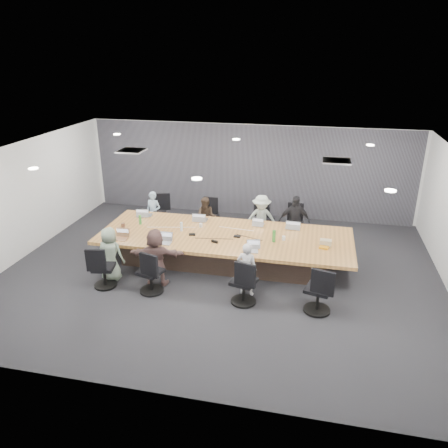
% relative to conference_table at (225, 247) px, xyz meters
% --- Properties ---
extents(floor, '(10.00, 8.00, 0.00)m').
position_rel_conference_table_xyz_m(floor, '(0.00, -0.50, -0.40)').
color(floor, '#25262A').
rests_on(floor, ground).
extents(ceiling, '(10.00, 8.00, 0.00)m').
position_rel_conference_table_xyz_m(ceiling, '(0.00, -0.50, 2.40)').
color(ceiling, white).
rests_on(ceiling, wall_back).
extents(wall_back, '(10.00, 0.00, 2.80)m').
position_rel_conference_table_xyz_m(wall_back, '(0.00, 3.50, 1.00)').
color(wall_back, silver).
rests_on(wall_back, ground).
extents(wall_front, '(10.00, 0.00, 2.80)m').
position_rel_conference_table_xyz_m(wall_front, '(0.00, -4.50, 1.00)').
color(wall_front, silver).
rests_on(wall_front, ground).
extents(wall_left, '(0.00, 8.00, 2.80)m').
position_rel_conference_table_xyz_m(wall_left, '(-5.00, -0.50, 1.00)').
color(wall_left, silver).
rests_on(wall_left, ground).
extents(curtain, '(9.80, 0.04, 2.80)m').
position_rel_conference_table_xyz_m(curtain, '(0.00, 3.42, 1.00)').
color(curtain, '#4E4C57').
rests_on(curtain, ground).
extents(conference_table, '(6.00, 2.20, 0.74)m').
position_rel_conference_table_xyz_m(conference_table, '(0.00, 0.00, 0.00)').
color(conference_table, '#433229').
rests_on(conference_table, ground).
extents(chair_0, '(0.70, 0.70, 0.81)m').
position_rel_conference_table_xyz_m(chair_0, '(-2.34, 1.70, 0.00)').
color(chair_0, black).
rests_on(chair_0, ground).
extents(chair_1, '(0.56, 0.56, 0.78)m').
position_rel_conference_table_xyz_m(chair_1, '(-0.81, 1.70, -0.01)').
color(chair_1, black).
rests_on(chair_1, ground).
extents(chair_2, '(0.71, 0.71, 0.85)m').
position_rel_conference_table_xyz_m(chair_2, '(0.69, 1.70, 0.02)').
color(chair_2, black).
rests_on(chair_2, ground).
extents(chair_3, '(0.55, 0.55, 0.79)m').
position_rel_conference_table_xyz_m(chair_3, '(1.55, 1.70, -0.01)').
color(chair_3, black).
rests_on(chair_3, ground).
extents(chair_4, '(0.61, 0.61, 0.77)m').
position_rel_conference_table_xyz_m(chair_4, '(-2.32, -1.70, -0.01)').
color(chair_4, black).
rests_on(chair_4, ground).
extents(chair_5, '(0.68, 0.68, 0.80)m').
position_rel_conference_table_xyz_m(chair_5, '(-1.24, -1.70, -0.00)').
color(chair_5, black).
rests_on(chair_5, ground).
extents(chair_6, '(0.68, 0.68, 0.82)m').
position_rel_conference_table_xyz_m(chair_6, '(0.76, -1.70, 0.01)').
color(chair_6, black).
rests_on(chair_6, ground).
extents(chair_7, '(0.70, 0.70, 0.84)m').
position_rel_conference_table_xyz_m(chair_7, '(2.25, -1.70, 0.02)').
color(chair_7, black).
rests_on(chair_7, ground).
extents(person_0, '(0.48, 0.35, 1.22)m').
position_rel_conference_table_xyz_m(person_0, '(-2.34, 1.35, 0.21)').
color(person_0, '#8EA9C0').
rests_on(person_0, ground).
extents(laptop_0, '(0.36, 0.27, 0.02)m').
position_rel_conference_table_xyz_m(laptop_0, '(-2.34, 0.80, 0.35)').
color(laptop_0, '#B2B2B7').
rests_on(laptop_0, conference_table).
extents(person_1, '(0.59, 0.47, 1.16)m').
position_rel_conference_table_xyz_m(person_1, '(-0.81, 1.35, 0.18)').
color(person_1, '#3A2C22').
rests_on(person_1, ground).
extents(laptop_1, '(0.36, 0.25, 0.02)m').
position_rel_conference_table_xyz_m(laptop_1, '(-0.81, 0.80, 0.35)').
color(laptop_1, '#B2B2B7').
rests_on(laptop_1, conference_table).
extents(person_2, '(0.91, 0.58, 1.34)m').
position_rel_conference_table_xyz_m(person_2, '(0.69, 1.35, 0.27)').
color(person_2, '#9DACA0').
rests_on(person_2, ground).
extents(laptop_2, '(0.29, 0.21, 0.02)m').
position_rel_conference_table_xyz_m(laptop_2, '(0.69, 0.80, 0.35)').
color(laptop_2, '#B2B2B7').
rests_on(laptop_2, conference_table).
extents(person_3, '(0.86, 0.48, 1.39)m').
position_rel_conference_table_xyz_m(person_3, '(1.55, 1.35, 0.29)').
color(person_3, black).
rests_on(person_3, ground).
extents(laptop_3, '(0.37, 0.27, 0.02)m').
position_rel_conference_table_xyz_m(laptop_3, '(1.55, 0.80, 0.35)').
color(laptop_3, '#B2B2B7').
rests_on(laptop_3, conference_table).
extents(person_4, '(0.63, 0.42, 1.25)m').
position_rel_conference_table_xyz_m(person_4, '(-2.32, -1.35, 0.22)').
color(person_4, gray).
rests_on(person_4, ground).
extents(laptop_4, '(0.33, 0.23, 0.02)m').
position_rel_conference_table_xyz_m(laptop_4, '(-2.32, -0.80, 0.35)').
color(laptop_4, '#8C6647').
rests_on(laptop_4, conference_table).
extents(person_5, '(1.26, 0.57, 1.31)m').
position_rel_conference_table_xyz_m(person_5, '(-1.24, -1.35, 0.25)').
color(person_5, brown).
rests_on(person_5, ground).
extents(laptop_5, '(0.31, 0.21, 0.02)m').
position_rel_conference_table_xyz_m(laptop_5, '(-1.24, -0.80, 0.35)').
color(laptop_5, '#B2B2B7').
rests_on(laptop_5, conference_table).
extents(person_6, '(0.47, 0.34, 1.19)m').
position_rel_conference_table_xyz_m(person_6, '(0.76, -1.35, 0.19)').
color(person_6, '#BAB9BE').
rests_on(person_6, ground).
extents(laptop_6, '(0.33, 0.25, 0.02)m').
position_rel_conference_table_xyz_m(laptop_6, '(0.76, -0.80, 0.35)').
color(laptop_6, '#B2B2B7').
rests_on(laptop_6, conference_table).
extents(bottle_green_left, '(0.08, 0.08, 0.24)m').
position_rel_conference_table_xyz_m(bottle_green_left, '(-2.23, 0.18, 0.46)').
color(bottle_green_left, '#2E7B2C').
rests_on(bottle_green_left, conference_table).
extents(bottle_green_right, '(0.09, 0.09, 0.28)m').
position_rel_conference_table_xyz_m(bottle_green_right, '(1.19, -0.16, 0.48)').
color(bottle_green_right, '#2E7B2C').
rests_on(bottle_green_right, conference_table).
extents(bottle_clear, '(0.08, 0.08, 0.22)m').
position_rel_conference_table_xyz_m(bottle_clear, '(-1.08, -0.01, 0.45)').
color(bottle_clear, silver).
rests_on(bottle_clear, conference_table).
extents(cup_white_far, '(0.10, 0.10, 0.10)m').
position_rel_conference_table_xyz_m(cup_white_far, '(-0.68, 0.33, 0.39)').
color(cup_white_far, white).
rests_on(cup_white_far, conference_table).
extents(cup_white_near, '(0.10, 0.10, 0.10)m').
position_rel_conference_table_xyz_m(cup_white_near, '(1.40, -0.03, 0.39)').
color(cup_white_near, white).
rests_on(cup_white_near, conference_table).
extents(mug_brown, '(0.10, 0.10, 0.11)m').
position_rel_conference_table_xyz_m(mug_brown, '(-2.57, -0.10, 0.39)').
color(mug_brown, brown).
rests_on(mug_brown, conference_table).
extents(mic_left, '(0.17, 0.13, 0.03)m').
position_rel_conference_table_xyz_m(mic_left, '(-0.76, -0.20, 0.35)').
color(mic_left, black).
rests_on(mic_left, conference_table).
extents(mic_right, '(0.16, 0.11, 0.03)m').
position_rel_conference_table_xyz_m(mic_right, '(0.31, -0.08, 0.35)').
color(mic_right, black).
rests_on(mic_right, conference_table).
extents(stapler, '(0.16, 0.09, 0.06)m').
position_rel_conference_table_xyz_m(stapler, '(-0.13, -0.51, 0.37)').
color(stapler, black).
rests_on(stapler, conference_table).
extents(canvas_bag, '(0.27, 0.17, 0.14)m').
position_rel_conference_table_xyz_m(canvas_bag, '(2.35, -0.12, 0.41)').
color(canvas_bag, tan).
rests_on(canvas_bag, conference_table).
extents(snack_packet, '(0.23, 0.18, 0.04)m').
position_rel_conference_table_xyz_m(snack_packet, '(2.32, -0.29, 0.36)').
color(snack_packet, orange).
rests_on(snack_packet, conference_table).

